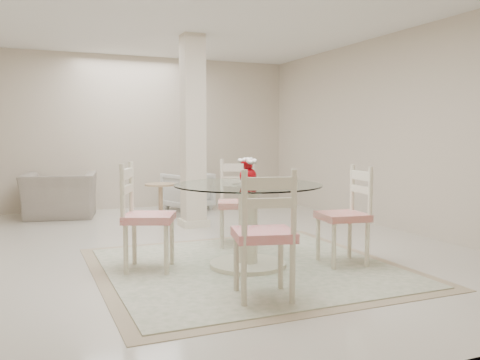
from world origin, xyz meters
name	(u,v)px	position (x,y,z in m)	size (l,w,h in m)	color
ground	(187,247)	(0.00, 0.00, 0.00)	(7.00, 7.00, 0.00)	beige
room_shell	(185,86)	(0.00, 0.00, 1.86)	(6.02, 7.02, 2.71)	beige
column	(193,132)	(0.50, 1.30, 1.35)	(0.30, 0.30, 2.70)	beige
area_rug	(248,267)	(0.28, -1.12, 0.01)	(2.89, 2.89, 0.02)	tan
dining_table	(248,225)	(0.28, -1.12, 0.42)	(1.43, 1.43, 0.83)	beige
red_vase	(248,171)	(0.29, -1.12, 0.95)	(0.20, 0.18, 0.26)	#AE050D
dining_chair_east	(349,208)	(1.27, -1.40, 0.58)	(0.49, 0.49, 1.10)	#F2E9C7
dining_chair_north	(237,196)	(0.58, -0.15, 0.59)	(0.58, 0.58, 1.12)	beige
dining_chair_west	(141,209)	(-0.69, -0.83, 0.60)	(0.60, 0.60, 1.14)	beige
dining_chair_south	(265,225)	(0.00, -2.11, 0.61)	(0.56, 0.56, 1.15)	beige
recliner_taupe	(60,195)	(-1.22, 2.85, 0.35)	(1.09, 0.95, 0.71)	gray
armchair_white	(188,191)	(0.90, 2.91, 0.33)	(0.70, 0.72, 0.66)	silver
side_table	(161,201)	(0.29, 2.38, 0.24)	(0.51, 0.51, 0.53)	tan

